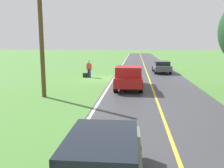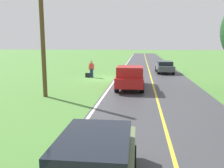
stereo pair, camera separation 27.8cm
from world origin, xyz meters
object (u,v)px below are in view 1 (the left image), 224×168
object	(u,v)px
utility_pole_roadside	(42,42)
pickup_truck_passing	(129,76)
sedan_near_oncoming	(162,66)
hitchhiker_walking	(89,68)
sedan_ahead_same_lane	(101,166)
suitcase_carried	(85,75)

from	to	relation	value
utility_pole_roadside	pickup_truck_passing	bearing A→B (deg)	-148.10
sedan_near_oncoming	utility_pole_roadside	bearing A→B (deg)	56.78
hitchhiker_walking	sedan_near_oncoming	distance (m)	9.16
sedan_near_oncoming	sedan_ahead_same_lane	bearing A→B (deg)	80.81
pickup_truck_passing	utility_pole_roadside	xyz separation A→B (m)	(5.46, 3.40, 2.59)
hitchhiker_walking	pickup_truck_passing	bearing A→B (deg)	126.44
suitcase_carried	sedan_near_oncoming	bearing A→B (deg)	121.30
pickup_truck_passing	utility_pole_roadside	size ratio (longest dim) A/B	0.76
suitcase_carried	sedan_near_oncoming	xyz separation A→B (m)	(-8.27, -4.80, 0.53)
utility_pole_roadside	sedan_ahead_same_lane	bearing A→B (deg)	118.11
suitcase_carried	pickup_truck_passing	distance (m)	7.37
pickup_truck_passing	sedan_ahead_same_lane	size ratio (longest dim) A/B	1.23
hitchhiker_walking	suitcase_carried	xyz separation A→B (m)	(0.42, 0.07, -0.75)
hitchhiker_walking	utility_pole_roadside	world-z (taller)	utility_pole_roadside
suitcase_carried	utility_pole_roadside	world-z (taller)	utility_pole_roadside
pickup_truck_passing	sedan_near_oncoming	distance (m)	11.07
hitchhiker_walking	sedan_ahead_same_lane	size ratio (longest dim) A/B	0.39
suitcase_carried	utility_pole_roadside	bearing A→B (deg)	-3.92
hitchhiker_walking	suitcase_carried	distance (m)	0.87
utility_pole_roadside	hitchhiker_walking	bearing A→B (deg)	-97.67
hitchhiker_walking	pickup_truck_passing	xyz separation A→B (m)	(-4.23, 5.73, -0.01)
suitcase_carried	pickup_truck_passing	world-z (taller)	pickup_truck_passing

